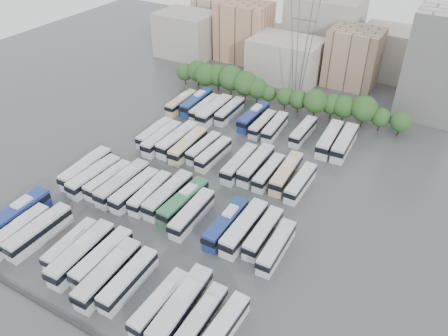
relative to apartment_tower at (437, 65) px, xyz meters
The scene contains 53 objects.
ground 68.48m from the apartment_tower, 120.38° to the right, with size 220.00×220.00×0.00m, color #424447.
parapet 97.98m from the apartment_tower, 110.49° to the right, with size 56.00×0.50×0.50m, color #2D2D30.
tree_line 40.77m from the apartment_tower, 156.44° to the right, with size 64.81×7.79×8.75m.
city_buildings 44.02m from the apartment_tower, 161.51° to the left, with size 102.00×35.00×20.00m.
apartment_tower is the anchor object (origin of this frame).
electricity_pylon 33.47m from the apartment_tower, 165.96° to the right, with size 9.00×6.91×33.83m.
bus_r0_s0 98.63m from the apartment_tower, 124.44° to the right, with size 3.25×13.54×4.23m.
bus_r0_s1 98.81m from the apartment_tower, 122.09° to the right, with size 2.86×12.09×3.78m.
bus_r0_s2 95.79m from the apartment_tower, 120.98° to the right, with size 2.94×12.69×3.97m.
bus_r0_s4 91.96m from the apartment_tower, 117.52° to the right, with size 2.96×11.10×3.45m.
bus_r0_s5 91.18m from the apartment_tower, 115.44° to the right, with size 3.47×13.47×4.19m.
bus_r0_s6 88.87m from the apartment_tower, 113.75° to the right, with size 2.79×12.23×3.83m.
bus_r0_s7 89.57m from the apartment_tower, 111.32° to the right, with size 3.42×13.29×4.14m.
bus_r0_s8 87.79m from the apartment_tower, 109.48° to the right, with size 2.87×11.89×3.71m.
bus_r0_s10 86.85m from the apartment_tower, 105.08° to the right, with size 2.73×11.62×3.63m.
bus_r0_s11 85.30m from the apartment_tower, 103.18° to the right, with size 3.60×13.77×4.28m.
bus_r0_s12 84.77m from the apartment_tower, 100.96° to the right, with size 2.59×11.38×3.56m.
bus_r0_s13 84.14m from the apartment_tower, 98.72° to the right, with size 2.85×11.44×3.57m.
bus_r1_s0 85.30m from the apartment_tower, 130.86° to the right, with size 3.37×13.10×4.08m.
bus_r1_s1 84.09m from the apartment_tower, 128.66° to the right, with size 3.18×12.67×3.95m.
bus_r1_s2 81.73m from the apartment_tower, 127.24° to the right, with size 2.89×11.46×3.57m.
bus_r1_s3 79.42m from the apartment_tower, 125.35° to the right, with size 3.03×13.34×4.18m.
bus_r1_s4 77.90m from the apartment_tower, 123.22° to the right, with size 2.85×12.15×3.80m.
bus_r1_s5 75.58m from the apartment_tower, 121.62° to the right, with size 3.03×11.60×3.61m.
bus_r1_s6 72.91m from the apartment_tower, 119.76° to the right, with size 2.82×12.86×4.03m.
bus_r1_s7 71.39m from the apartment_tower, 117.12° to the right, with size 3.36×12.75×3.97m.
bus_r1_s8 71.81m from the apartment_tower, 114.15° to the right, with size 2.90×12.08×3.77m.
bus_r1_s10 68.79m from the apartment_tower, 109.29° to the right, with size 2.71×12.28×3.85m.
bus_r1_s11 67.24m from the apartment_tower, 106.80° to the right, with size 2.89×13.02×4.08m.
bus_r1_s12 65.77m from the apartment_tower, 104.18° to the right, with size 2.66×11.66×3.65m.
bus_r1_s13 66.86m from the apartment_tower, 101.00° to the right, with size 2.75×11.54×3.60m.
bus_r2_s1 69.88m from the apartment_tower, 139.09° to the right, with size 2.64×11.39×3.56m.
bus_r2_s2 68.56m from the apartment_tower, 136.44° to the right, with size 2.86×12.50×3.91m.
bus_r2_s3 65.23m from the apartment_tower, 135.24° to the right, with size 3.02×12.96×4.05m.
bus_r2_s4 63.53m from the apartment_tower, 132.46° to the right, with size 3.19×12.70×3.96m.
bus_r2_s5 60.53m from the apartment_tower, 130.91° to the right, with size 2.69×11.05×3.45m.
bus_r2_s6 59.37m from the apartment_tower, 127.86° to the right, with size 2.82×11.41×3.56m.
bus_r2_s8 56.12m from the apartment_tower, 121.95° to the right, with size 2.93×12.42×3.88m.
bus_r2_s9 53.41m from the apartment_tower, 119.73° to the right, with size 2.90×12.72×3.98m.
bus_r2_s10 52.69m from the apartment_tower, 115.97° to the right, with size 2.45×11.20×3.51m.
bus_r2_s11 50.19m from the apartment_tower, 113.15° to the right, with size 3.26×12.71×3.96m.
bus_r2_s12 50.24m from the apartment_tower, 108.65° to the right, with size 2.58×11.38×3.56m.
bus_r3_s0 63.83m from the apartment_tower, 152.32° to the right, with size 2.51×11.45×3.59m.
bus_r3_s1 59.85m from the apartment_tower, 152.37° to the right, with size 3.24×12.75×3.97m.
bus_r3_s2 57.59m from the apartment_tower, 149.35° to the right, with size 2.67×11.83×3.70m.
bus_r3_s3 55.25m from the apartment_tower, 147.31° to the right, with size 2.95×13.38×4.20m.
bus_r3_s4 51.51m from the apartment_tower, 147.39° to the right, with size 2.69×11.70×3.66m.
bus_r3_s6 46.14m from the apartment_tower, 142.91° to the right, with size 2.95×12.54×3.92m.
bus_r3_s7 44.83m from the apartment_tower, 138.07° to the right, with size 2.45×11.09×3.48m.
bus_r3_s8 42.48m from the apartment_tower, 135.18° to the right, with size 3.07×11.62×3.61m.
bus_r3_s10 37.23m from the apartment_tower, 129.40° to the right, with size 2.65×11.46×3.59m.
bus_r3_s12 34.10m from the apartment_tower, 119.66° to the right, with size 3.51×13.32×4.14m.
bus_r3_s13 32.49m from the apartment_tower, 114.28° to the right, with size 3.39×13.42×4.18m.
Camera 1 is at (39.24, -55.09, 53.23)m, focal length 35.00 mm.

